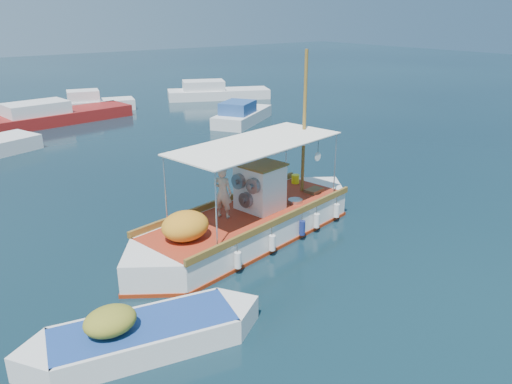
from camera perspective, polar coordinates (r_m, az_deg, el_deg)
ground at (r=17.45m, az=2.35°, el=-5.10°), size 160.00×160.00×0.00m
fishing_caique at (r=17.08m, az=-0.86°, el=-3.61°), size 10.26×4.15×6.36m
dinghy at (r=12.32m, az=-12.86°, el=-15.88°), size 5.67×2.51×1.42m
bg_boat_n at (r=37.48m, az=-22.04°, el=8.03°), size 10.14×3.96×1.80m
bg_boat_ne at (r=34.88m, az=-1.65°, el=8.68°), size 6.21×5.04×1.80m
bg_boat_e at (r=44.90m, az=-4.65°, el=11.21°), size 9.07×6.06×1.80m
bg_boat_far_n at (r=41.32m, az=-18.09°, el=9.52°), size 6.10×3.45×1.80m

